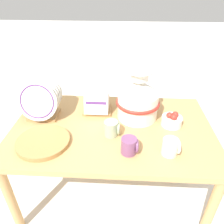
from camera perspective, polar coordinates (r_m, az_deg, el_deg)
ground_plane at (r=1.83m, az=0.00°, el=-19.08°), size 14.00×14.00×0.00m
display_table at (r=1.45m, az=0.00°, el=-5.90°), size 1.28×0.80×0.60m
ceramic_vase at (r=1.44m, az=6.84°, el=3.70°), size 0.29×0.29×0.35m
dish_rack_round_plates at (r=1.51m, az=-18.14°, el=2.76°), size 0.26×0.21×0.28m
dish_rack_square_plates at (r=1.53m, az=-3.87°, el=2.18°), size 0.20×0.18×0.18m
wicker_charger_stack at (r=1.33m, az=-17.53°, el=-7.39°), size 0.31×0.31×0.03m
mug_sage_glaze at (r=1.31m, az=0.07°, el=-4.28°), size 0.09×0.09×0.09m
mug_plum_glaze at (r=1.20m, az=4.67°, el=-8.78°), size 0.09×0.09×0.09m
mug_cream_glaze at (r=1.23m, az=15.14°, el=-8.79°), size 0.09×0.09×0.09m
fruit_bowl at (r=1.45m, az=15.38°, el=-2.05°), size 0.13×0.13×0.09m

